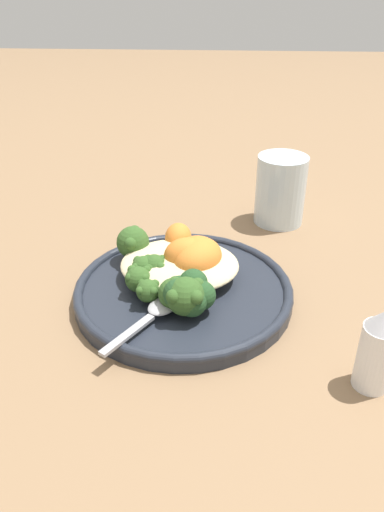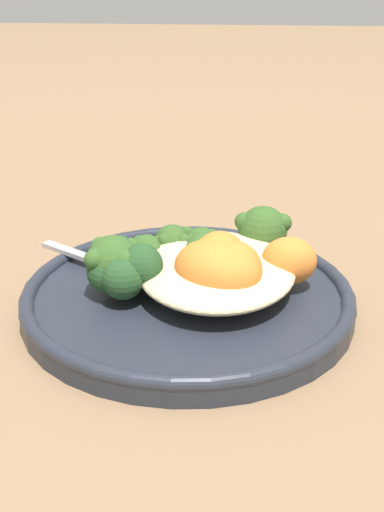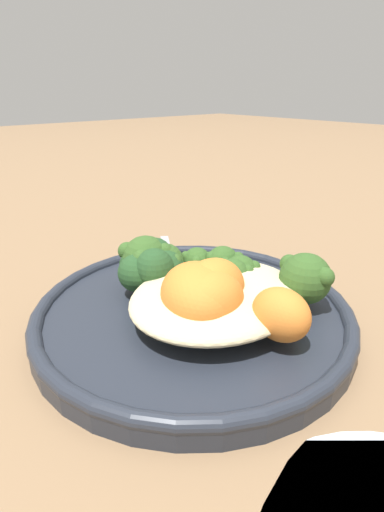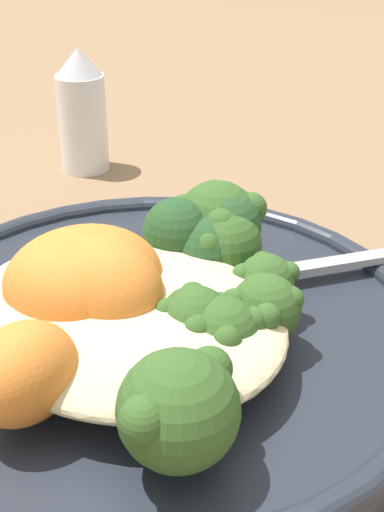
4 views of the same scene
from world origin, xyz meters
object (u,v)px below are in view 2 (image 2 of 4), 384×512
at_px(broccoli_stalk_3, 182,251).
at_px(spoon, 116,266).
at_px(broccoli_stalk_0, 254,240).
at_px(broccoli_stalk_1, 203,253).
at_px(sweet_potato_chunk_3, 289,261).
at_px(sweet_potato_chunk_0, 218,270).
at_px(broccoli_stalk_6, 133,267).
at_px(broccoli_stalk_4, 162,259).
at_px(sweet_potato_chunk_1, 220,262).
at_px(broccoli_stalk_2, 204,256).
at_px(sweet_potato_chunk_2, 233,271).
at_px(kale_tuft, 126,267).
at_px(broccoli_stalk_5, 144,265).
at_px(plate, 188,298).
at_px(quinoa_mound, 217,269).

distance_m(broccoli_stalk_3, spoon, 0.06).
distance_m(broccoli_stalk_0, broccoli_stalk_1, 0.05).
xyz_separation_m(broccoli_stalk_1, sweet_potato_chunk_3, (0.02, 0.07, 0.01)).
relative_size(broccoli_stalk_0, sweet_potato_chunk_0, 1.75).
relative_size(broccoli_stalk_6, spoon, 1.18).
height_order(sweet_potato_chunk_3, spoon, sweet_potato_chunk_3).
xyz_separation_m(broccoli_stalk_4, sweet_potato_chunk_0, (0.04, 0.05, 0.01)).
bearing_deg(sweet_potato_chunk_1, sweet_potato_chunk_0, -4.74).
bearing_deg(broccoli_stalk_2, sweet_potato_chunk_2, -159.84).
relative_size(broccoli_stalk_0, spoon, 1.12).
xyz_separation_m(sweet_potato_chunk_3, kale_tuft, (0.02, -0.13, 0.00)).
xyz_separation_m(sweet_potato_chunk_2, kale_tuft, (-0.01, -0.08, -0.00)).
bearing_deg(sweet_potato_chunk_2, broccoli_stalk_5, -104.90).
distance_m(sweet_potato_chunk_3, kale_tuft, 0.13).
distance_m(broccoli_stalk_3, sweet_potato_chunk_2, 0.07).
xyz_separation_m(broccoli_stalk_5, spoon, (-0.02, -0.03, -0.01)).
relative_size(broccoli_stalk_3, sweet_potato_chunk_0, 1.27).
distance_m(broccoli_stalk_3, sweet_potato_chunk_1, 0.05).
height_order(sweet_potato_chunk_2, spoon, sweet_potato_chunk_2).
height_order(broccoli_stalk_6, sweet_potato_chunk_2, same).
relative_size(broccoli_stalk_4, sweet_potato_chunk_3, 2.07).
distance_m(broccoli_stalk_5, kale_tuft, 0.02).
bearing_deg(sweet_potato_chunk_1, kale_tuft, -84.22).
relative_size(plate, sweet_potato_chunk_1, 4.75).
height_order(broccoli_stalk_2, sweet_potato_chunk_2, sweet_potato_chunk_2).
height_order(broccoli_stalk_4, sweet_potato_chunk_1, sweet_potato_chunk_1).
bearing_deg(sweet_potato_chunk_1, broccoli_stalk_6, -85.47).
height_order(broccoli_stalk_2, sweet_potato_chunk_3, sweet_potato_chunk_3).
bearing_deg(broccoli_stalk_3, quinoa_mound, -164.64).
height_order(broccoli_stalk_1, sweet_potato_chunk_2, sweet_potato_chunk_2).
bearing_deg(spoon, broccoli_stalk_6, 154.99).
height_order(broccoli_stalk_4, sweet_potato_chunk_0, sweet_potato_chunk_0).
bearing_deg(broccoli_stalk_6, quinoa_mound, -165.25).
distance_m(broccoli_stalk_2, broccoli_stalk_5, 0.05).
height_order(broccoli_stalk_6, kale_tuft, broccoli_stalk_6).
bearing_deg(broccoli_stalk_4, broccoli_stalk_2, -134.87).
bearing_deg(spoon, plate, -169.10).
bearing_deg(broccoli_stalk_0, broccoli_stalk_5, 148.35).
relative_size(sweet_potato_chunk_2, spoon, 0.52).
bearing_deg(sweet_potato_chunk_3, broccoli_stalk_4, -97.87).
height_order(sweet_potato_chunk_2, kale_tuft, sweet_potato_chunk_2).
xyz_separation_m(quinoa_mound, broccoli_stalk_0, (-0.05, 0.03, 0.01)).
distance_m(sweet_potato_chunk_2, spoon, 0.11).
height_order(broccoli_stalk_2, broccoli_stalk_4, broccoli_stalk_2).
height_order(quinoa_mound, sweet_potato_chunk_2, sweet_potato_chunk_2).
height_order(broccoli_stalk_5, spoon, broccoli_stalk_5).
bearing_deg(broccoli_stalk_2, broccoli_stalk_5, 108.47).
relative_size(plate, sweet_potato_chunk_2, 4.69).
distance_m(plate, broccoli_stalk_4, 0.04).
bearing_deg(kale_tuft, broccoli_stalk_0, 123.16).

